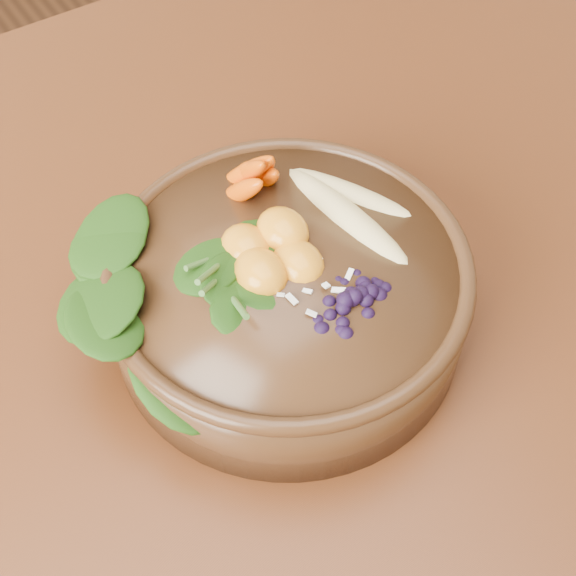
# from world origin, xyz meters

# --- Properties ---
(dining_table) EXTENTS (1.60, 0.90, 0.75)m
(dining_table) POSITION_xyz_m (0.00, 0.00, 0.66)
(dining_table) COLOR #331C0C
(dining_table) RESTS_ON ground
(stoneware_bowl) EXTENTS (0.34, 0.34, 0.07)m
(stoneware_bowl) POSITION_xyz_m (0.01, -0.05, 0.79)
(stoneware_bowl) COLOR #3F2715
(stoneware_bowl) RESTS_ON dining_table
(kale_heap) EXTENTS (0.22, 0.20, 0.04)m
(kale_heap) POSITION_xyz_m (-0.05, -0.01, 0.84)
(kale_heap) COLOR #1F470F
(kale_heap) RESTS_ON stoneware_bowl
(carrot_cluster) EXTENTS (0.07, 0.07, 0.07)m
(carrot_cluster) POSITION_xyz_m (0.03, 0.04, 0.86)
(carrot_cluster) COLOR #E25000
(carrot_cluster) RESTS_ON stoneware_bowl
(banana_halves) EXTENTS (0.09, 0.16, 0.03)m
(banana_halves) POSITION_xyz_m (0.08, -0.02, 0.84)
(banana_halves) COLOR #E0CC84
(banana_halves) RESTS_ON stoneware_bowl
(mandarin_cluster) EXTENTS (0.10, 0.11, 0.03)m
(mandarin_cluster) POSITION_xyz_m (0.00, -0.03, 0.84)
(mandarin_cluster) COLOR orange
(mandarin_cluster) RESTS_ON stoneware_bowl
(blueberry_pile) EXTENTS (0.15, 0.13, 0.04)m
(blueberry_pile) POSITION_xyz_m (0.03, -0.10, 0.84)
(blueberry_pile) COLOR black
(blueberry_pile) RESTS_ON stoneware_bowl
(coconut_flakes) EXTENTS (0.10, 0.09, 0.01)m
(coconut_flakes) POSITION_xyz_m (0.01, -0.06, 0.83)
(coconut_flakes) COLOR white
(coconut_flakes) RESTS_ON stoneware_bowl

